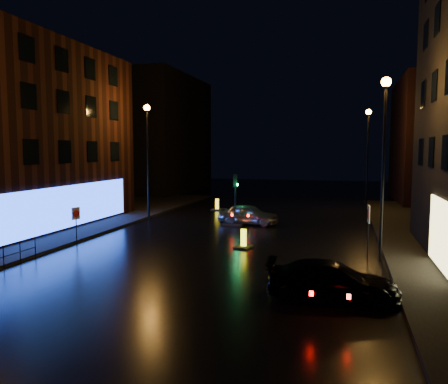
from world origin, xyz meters
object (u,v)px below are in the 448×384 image
at_px(bollard_near, 244,244).
at_px(bollard_far, 217,207).
at_px(traffic_signal, 235,216).
at_px(dark_sedan, 332,281).
at_px(road_sign_right, 369,219).
at_px(road_sign_left, 76,217).
at_px(silver_hatchback, 248,214).

height_order(bollard_near, bollard_far, bollard_near).
relative_size(traffic_signal, bollard_near, 2.82).
height_order(dark_sedan, road_sign_right, road_sign_right).
bearing_deg(road_sign_right, bollard_far, -54.89).
xyz_separation_m(dark_sedan, road_sign_right, (1.44, 6.36, 1.24)).
distance_m(traffic_signal, dark_sedan, 15.86).
distance_m(traffic_signal, bollard_near, 7.68).
distance_m(bollard_near, road_sign_left, 9.20).
height_order(traffic_signal, road_sign_right, traffic_signal).
distance_m(silver_hatchback, road_sign_left, 11.60).
bearing_deg(silver_hatchback, road_sign_right, -131.01).
distance_m(bollard_near, bollard_far, 14.63).
height_order(traffic_signal, road_sign_left, traffic_signal).
height_order(traffic_signal, silver_hatchback, traffic_signal).
xyz_separation_m(silver_hatchback, bollard_far, (-4.14, 6.41, -0.49)).
height_order(road_sign_left, road_sign_right, road_sign_right).
bearing_deg(traffic_signal, road_sign_left, -127.17).
relative_size(traffic_signal, road_sign_left, 1.72).
bearing_deg(silver_hatchback, bollard_near, -164.66).
xyz_separation_m(bollard_far, road_sign_right, (11.62, -14.11, 1.68)).
distance_m(silver_hatchback, bollard_near, 7.30).
height_order(traffic_signal, bollard_near, traffic_signal).
distance_m(bollard_far, road_sign_left, 15.54).
xyz_separation_m(bollard_far, road_sign_left, (-3.52, -15.08, 1.29)).
height_order(silver_hatchback, road_sign_right, road_sign_right).
bearing_deg(road_sign_left, bollard_far, 98.06).
distance_m(dark_sedan, bollard_far, 22.87).
height_order(silver_hatchback, dark_sedan, silver_hatchback).
height_order(silver_hatchback, road_sign_left, road_sign_left).
bearing_deg(road_sign_right, road_sign_left, -0.69).
bearing_deg(dark_sedan, bollard_near, 30.11).
relative_size(bollard_near, road_sign_right, 0.49).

